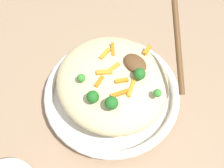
% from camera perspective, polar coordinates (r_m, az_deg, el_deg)
% --- Properties ---
extents(ground_plane, '(2.40, 2.40, 0.00)m').
position_cam_1_polar(ground_plane, '(0.73, -0.00, -3.04)').
color(ground_plane, '#9E7F60').
extents(serving_bowl, '(0.33, 0.33, 0.05)m').
position_cam_1_polar(serving_bowl, '(0.71, -0.00, -2.13)').
color(serving_bowl, white).
rests_on(serving_bowl, ground_plane).
extents(pasta_mound, '(0.26, 0.25, 0.09)m').
position_cam_1_polar(pasta_mound, '(0.66, -0.00, 0.28)').
color(pasta_mound, beige).
rests_on(pasta_mound, serving_bowl).
extents(carrot_piece_0, '(0.03, 0.03, 0.01)m').
position_cam_1_polar(carrot_piece_0, '(0.62, -1.47, 2.29)').
color(carrot_piece_0, orange).
rests_on(carrot_piece_0, pasta_mound).
extents(carrot_piece_1, '(0.03, 0.04, 0.01)m').
position_cam_1_polar(carrot_piece_1, '(0.60, 3.86, -0.70)').
color(carrot_piece_1, orange).
rests_on(carrot_piece_1, pasta_mound).
extents(carrot_piece_2, '(0.02, 0.03, 0.01)m').
position_cam_1_polar(carrot_piece_2, '(0.61, -2.44, 0.43)').
color(carrot_piece_2, orange).
rests_on(carrot_piece_2, pasta_mound).
extents(carrot_piece_3, '(0.02, 0.03, 0.01)m').
position_cam_1_polar(carrot_piece_3, '(0.66, 6.92, 6.64)').
color(carrot_piece_3, orange).
rests_on(carrot_piece_3, pasta_mound).
extents(carrot_piece_4, '(0.01, 0.04, 0.01)m').
position_cam_1_polar(carrot_piece_4, '(0.62, 0.15, 3.13)').
color(carrot_piece_4, orange).
rests_on(carrot_piece_4, pasta_mound).
extents(carrot_piece_5, '(0.02, 0.03, 0.01)m').
position_cam_1_polar(carrot_piece_5, '(0.65, -1.39, 5.93)').
color(carrot_piece_5, orange).
rests_on(carrot_piece_5, pasta_mound).
extents(carrot_piece_6, '(0.02, 0.04, 0.01)m').
position_cam_1_polar(carrot_piece_6, '(0.60, 1.49, -1.86)').
color(carrot_piece_6, orange).
rests_on(carrot_piece_6, pasta_mound).
extents(carrot_piece_7, '(0.02, 0.03, 0.01)m').
position_cam_1_polar(carrot_piece_7, '(0.61, 1.93, 0.67)').
color(carrot_piece_7, orange).
rests_on(carrot_piece_7, pasta_mound).
extents(carrot_piece_8, '(0.03, 0.03, 0.01)m').
position_cam_1_polar(carrot_piece_8, '(0.66, 0.18, 6.75)').
color(carrot_piece_8, orange).
rests_on(carrot_piece_8, pasta_mound).
extents(broccoli_floret_0, '(0.03, 0.03, 0.03)m').
position_cam_1_polar(broccoli_floret_0, '(0.60, 5.41, 1.94)').
color(broccoli_floret_0, '#205B1C').
rests_on(broccoli_floret_0, pasta_mound).
extents(broccoli_floret_1, '(0.03, 0.03, 0.03)m').
position_cam_1_polar(broccoli_floret_1, '(0.58, -3.76, -2.53)').
color(broccoli_floret_1, '#205B1C').
rests_on(broccoli_floret_1, pasta_mound).
extents(broccoli_floret_2, '(0.02, 0.02, 0.02)m').
position_cam_1_polar(broccoli_floret_2, '(0.60, 8.85, -1.79)').
color(broccoli_floret_2, '#377928').
rests_on(broccoli_floret_2, pasta_mound).
extents(broccoli_floret_3, '(0.03, 0.03, 0.03)m').
position_cam_1_polar(broccoli_floret_3, '(0.57, -0.09, -3.75)').
color(broccoli_floret_3, '#205B1C').
rests_on(broccoli_floret_3, pasta_mound).
extents(broccoli_floret_4, '(0.02, 0.02, 0.02)m').
position_cam_1_polar(broccoli_floret_4, '(0.61, -6.02, 1.17)').
color(broccoli_floret_4, '#377928').
rests_on(broccoli_floret_4, pasta_mound).
extents(serving_spoon, '(0.15, 0.14, 0.11)m').
position_cam_1_polar(serving_spoon, '(0.62, 7.84, 5.27)').
color(serving_spoon, brown).
rests_on(serving_spoon, pasta_mound).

